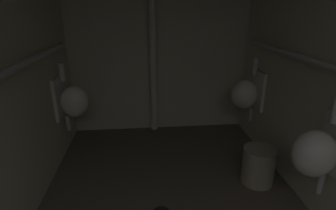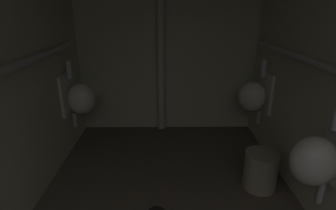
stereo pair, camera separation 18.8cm
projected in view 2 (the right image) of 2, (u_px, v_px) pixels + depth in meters
name	position (u px, v px, depth m)	size (l,w,h in m)	color
wall_back	(167.00, 39.00, 3.26)	(2.34, 0.06, 2.37)	beige
urinal_left_mid	(79.00, 98.00, 2.88)	(0.32, 0.30, 0.76)	silver
urinal_right_mid	(317.00, 159.00, 1.73)	(0.32, 0.30, 0.76)	silver
urinal_right_far	(254.00, 96.00, 2.95)	(0.32, 0.30, 0.76)	silver
standpipe_back_wall	(161.00, 40.00, 3.16)	(0.09, 0.09, 2.32)	beige
waste_bin	(260.00, 170.00, 2.39)	(0.30, 0.30, 0.35)	#9E937A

